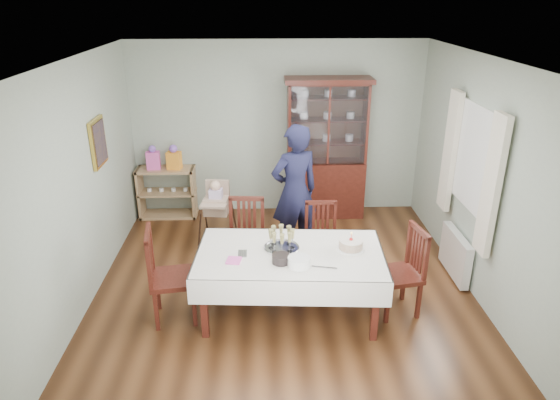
{
  "coord_description": "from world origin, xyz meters",
  "views": [
    {
      "loc": [
        -0.23,
        -5.1,
        3.34
      ],
      "look_at": [
        -0.04,
        0.2,
        1.11
      ],
      "focal_mm": 32.0,
      "sensor_mm": 36.0,
      "label": 1
    }
  ],
  "objects_px": {
    "sideboard": "(167,192)",
    "chair_far_right": "(321,254)",
    "woman": "(295,192)",
    "gift_bag_orange": "(174,158)",
    "chair_far_left": "(246,256)",
    "chair_end_right": "(398,287)",
    "champagne_tray": "(282,243)",
    "gift_bag_pink": "(153,159)",
    "china_cabinet": "(326,147)",
    "dining_table": "(290,283)",
    "chair_end_left": "(173,292)",
    "high_chair": "(217,221)",
    "birthday_cake": "(351,245)"
  },
  "relations": [
    {
      "from": "sideboard",
      "to": "chair_far_right",
      "type": "xyz_separation_m",
      "value": [
        2.24,
        -1.86,
        -0.12
      ]
    },
    {
      "from": "woman",
      "to": "gift_bag_orange",
      "type": "height_order",
      "value": "woman"
    },
    {
      "from": "chair_far_left",
      "to": "chair_end_right",
      "type": "distance_m",
      "value": 1.87
    },
    {
      "from": "champagne_tray",
      "to": "gift_bag_pink",
      "type": "relative_size",
      "value": 1.02
    },
    {
      "from": "gift_bag_pink",
      "to": "chair_end_right",
      "type": "bearing_deg",
      "value": -40.28
    },
    {
      "from": "sideboard",
      "to": "gift_bag_pink",
      "type": "height_order",
      "value": "gift_bag_pink"
    },
    {
      "from": "woman",
      "to": "chair_end_right",
      "type": "bearing_deg",
      "value": 105.49
    },
    {
      "from": "sideboard",
      "to": "chair_far_right",
      "type": "bearing_deg",
      "value": -39.77
    },
    {
      "from": "china_cabinet",
      "to": "woman",
      "type": "bearing_deg",
      "value": -113.71
    },
    {
      "from": "china_cabinet",
      "to": "gift_bag_pink",
      "type": "relative_size",
      "value": 5.75
    },
    {
      "from": "chair_far_left",
      "to": "champagne_tray",
      "type": "relative_size",
      "value": 2.62
    },
    {
      "from": "dining_table",
      "to": "gift_bag_orange",
      "type": "xyz_separation_m",
      "value": [
        -1.64,
        2.68,
        0.59
      ]
    },
    {
      "from": "china_cabinet",
      "to": "sideboard",
      "type": "xyz_separation_m",
      "value": [
        -2.5,
        0.02,
        -0.72
      ]
    },
    {
      "from": "chair_end_left",
      "to": "high_chair",
      "type": "distance_m",
      "value": 1.69
    },
    {
      "from": "sideboard",
      "to": "champagne_tray",
      "type": "xyz_separation_m",
      "value": [
        1.71,
        -2.61,
        0.43
      ]
    },
    {
      "from": "china_cabinet",
      "to": "chair_far_right",
      "type": "relative_size",
      "value": 2.35
    },
    {
      "from": "china_cabinet",
      "to": "chair_far_right",
      "type": "bearing_deg",
      "value": -98.06
    },
    {
      "from": "china_cabinet",
      "to": "chair_far_left",
      "type": "relative_size",
      "value": 2.14
    },
    {
      "from": "dining_table",
      "to": "china_cabinet",
      "type": "xyz_separation_m",
      "value": [
        0.71,
        2.68,
        0.74
      ]
    },
    {
      "from": "high_chair",
      "to": "gift_bag_pink",
      "type": "distance_m",
      "value": 1.6
    },
    {
      "from": "sideboard",
      "to": "gift_bag_orange",
      "type": "relative_size",
      "value": 2.34
    },
    {
      "from": "dining_table",
      "to": "high_chair",
      "type": "height_order",
      "value": "high_chair"
    },
    {
      "from": "chair_end_left",
      "to": "gift_bag_pink",
      "type": "height_order",
      "value": "gift_bag_pink"
    },
    {
      "from": "high_chair",
      "to": "gift_bag_pink",
      "type": "bearing_deg",
      "value": 141.3
    },
    {
      "from": "chair_far_left",
      "to": "gift_bag_pink",
      "type": "height_order",
      "value": "gift_bag_pink"
    },
    {
      "from": "chair_far_right",
      "to": "champagne_tray",
      "type": "height_order",
      "value": "champagne_tray"
    },
    {
      "from": "gift_bag_pink",
      "to": "woman",
      "type": "bearing_deg",
      "value": -31.8
    },
    {
      "from": "chair_end_left",
      "to": "birthday_cake",
      "type": "relative_size",
      "value": 3.58
    },
    {
      "from": "chair_end_left",
      "to": "birthday_cake",
      "type": "height_order",
      "value": "chair_end_left"
    },
    {
      "from": "china_cabinet",
      "to": "chair_far_right",
      "type": "distance_m",
      "value": 2.04
    },
    {
      "from": "high_chair",
      "to": "chair_far_left",
      "type": "bearing_deg",
      "value": -56.66
    },
    {
      "from": "sideboard",
      "to": "birthday_cake",
      "type": "xyz_separation_m",
      "value": [
        2.45,
        -2.64,
        0.41
      ]
    },
    {
      "from": "china_cabinet",
      "to": "chair_end_left",
      "type": "relative_size",
      "value": 2.03
    },
    {
      "from": "chair_end_left",
      "to": "gift_bag_orange",
      "type": "distance_m",
      "value": 2.82
    },
    {
      "from": "dining_table",
      "to": "birthday_cake",
      "type": "distance_m",
      "value": 0.79
    },
    {
      "from": "sideboard",
      "to": "chair_far_right",
      "type": "relative_size",
      "value": 0.97
    },
    {
      "from": "champagne_tray",
      "to": "gift_bag_orange",
      "type": "distance_m",
      "value": 3.02
    },
    {
      "from": "dining_table",
      "to": "sideboard",
      "type": "distance_m",
      "value": 3.24
    },
    {
      "from": "woman",
      "to": "champagne_tray",
      "type": "xyz_separation_m",
      "value": [
        -0.22,
        -1.29,
        -0.08
      ]
    },
    {
      "from": "chair_end_left",
      "to": "high_chair",
      "type": "xyz_separation_m",
      "value": [
        0.35,
        1.65,
        0.07
      ]
    },
    {
      "from": "chair_end_right",
      "to": "china_cabinet",
      "type": "bearing_deg",
      "value": 179.45
    },
    {
      "from": "high_chair",
      "to": "gift_bag_orange",
      "type": "bearing_deg",
      "value": 131.08
    },
    {
      "from": "gift_bag_orange",
      "to": "birthday_cake",
      "type": "bearing_deg",
      "value": -48.78
    },
    {
      "from": "dining_table",
      "to": "chair_far_left",
      "type": "relative_size",
      "value": 2.03
    },
    {
      "from": "chair_far_right",
      "to": "champagne_tray",
      "type": "relative_size",
      "value": 2.39
    },
    {
      "from": "woman",
      "to": "gift_bag_orange",
      "type": "xyz_separation_m",
      "value": [
        -1.78,
        1.3,
        0.06
      ]
    },
    {
      "from": "woman",
      "to": "dining_table",
      "type": "bearing_deg",
      "value": 62.11
    },
    {
      "from": "gift_bag_pink",
      "to": "china_cabinet",
      "type": "bearing_deg",
      "value": -0.03
    },
    {
      "from": "chair_end_left",
      "to": "champagne_tray",
      "type": "relative_size",
      "value": 2.76
    },
    {
      "from": "high_chair",
      "to": "sideboard",
      "type": "bearing_deg",
      "value": 135.87
    }
  ]
}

